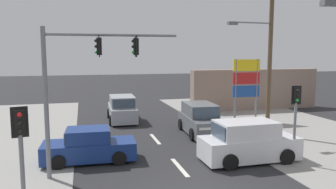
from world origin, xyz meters
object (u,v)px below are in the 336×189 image
(pedestal_signal_right_kerb, at_px, (296,111))
(suv_crossing_left, at_px, (122,109))
(pedestal_signal_left_kerb, at_px, (21,148))
(sedan_oncoming_near, at_px, (89,147))
(traffic_signal_mast, at_px, (80,75))
(suv_kerbside_parked, at_px, (248,142))
(shopping_plaza_sign, at_px, (246,81))
(utility_pole_midground_right, at_px, (268,52))
(suv_receding_far, at_px, (200,120))

(pedestal_signal_right_kerb, relative_size, suv_crossing_left, 0.78)
(pedestal_signal_left_kerb, distance_m, sedan_oncoming_near, 6.35)
(traffic_signal_mast, relative_size, sedan_oncoming_near, 1.40)
(sedan_oncoming_near, bearing_deg, pedestal_signal_right_kerb, -16.33)
(pedestal_signal_left_kerb, bearing_deg, sedan_oncoming_near, 72.23)
(pedestal_signal_left_kerb, distance_m, suv_crossing_left, 15.45)
(pedestal_signal_right_kerb, xyz_separation_m, suv_kerbside_parked, (-1.85, 0.83, -1.53))
(suv_crossing_left, bearing_deg, suv_kerbside_parked, -66.95)
(traffic_signal_mast, bearing_deg, suv_kerbside_parked, 0.18)
(pedestal_signal_right_kerb, height_order, sedan_oncoming_near, pedestal_signal_right_kerb)
(traffic_signal_mast, bearing_deg, pedestal_signal_right_kerb, -4.97)
(suv_kerbside_parked, bearing_deg, traffic_signal_mast, -179.82)
(traffic_signal_mast, height_order, suv_kerbside_parked, traffic_signal_mast)
(shopping_plaza_sign, height_order, sedan_oncoming_near, shopping_plaza_sign)
(shopping_plaza_sign, bearing_deg, utility_pole_midground_right, -100.50)
(pedestal_signal_left_kerb, bearing_deg, suv_receding_far, 47.60)
(traffic_signal_mast, relative_size, suv_receding_far, 1.30)
(suv_crossing_left, bearing_deg, sedan_oncoming_near, -106.19)
(shopping_plaza_sign, bearing_deg, suv_receding_far, -148.99)
(shopping_plaza_sign, relative_size, sedan_oncoming_near, 1.07)
(sedan_oncoming_near, distance_m, suv_crossing_left, 9.26)
(utility_pole_midground_right, bearing_deg, traffic_signal_mast, -158.68)
(sedan_oncoming_near, bearing_deg, utility_pole_midground_right, 12.94)
(traffic_signal_mast, height_order, suv_crossing_left, traffic_signal_mast)
(pedestal_signal_left_kerb, height_order, suv_kerbside_parked, pedestal_signal_left_kerb)
(utility_pole_midground_right, height_order, sedan_oncoming_near, utility_pole_midground_right)
(pedestal_signal_left_kerb, distance_m, suv_kerbside_parked, 9.97)
(pedestal_signal_left_kerb, relative_size, suv_receding_far, 0.77)
(traffic_signal_mast, distance_m, sedan_oncoming_near, 3.91)
(shopping_plaza_sign, xyz_separation_m, sedan_oncoming_near, (-11.35, -6.42, -2.28))
(utility_pole_midground_right, height_order, suv_receding_far, utility_pole_midground_right)
(suv_kerbside_parked, distance_m, suv_crossing_left, 11.62)
(pedestal_signal_right_kerb, xyz_separation_m, shopping_plaza_sign, (2.36, 9.05, 0.57))
(pedestal_signal_right_kerb, bearing_deg, pedestal_signal_left_kerb, -163.63)
(pedestal_signal_left_kerb, height_order, sedan_oncoming_near, pedestal_signal_left_kerb)
(pedestal_signal_right_kerb, bearing_deg, suv_receding_far, 108.89)
(utility_pole_midground_right, distance_m, traffic_signal_mast, 11.76)
(pedestal_signal_right_kerb, distance_m, shopping_plaza_sign, 9.37)
(sedan_oncoming_near, distance_m, suv_receding_far, 7.76)
(traffic_signal_mast, height_order, sedan_oncoming_near, traffic_signal_mast)
(suv_kerbside_parked, bearing_deg, utility_pole_midground_right, 50.63)
(utility_pole_midground_right, xyz_separation_m, pedestal_signal_right_kerb, (-1.63, -5.07, -2.64))
(pedestal_signal_right_kerb, xyz_separation_m, suv_receding_far, (-2.16, 6.33, -1.53))
(shopping_plaza_sign, relative_size, suv_kerbside_parked, 1.01)
(utility_pole_midground_right, height_order, pedestal_signal_left_kerb, utility_pole_midground_right)
(pedestal_signal_left_kerb, bearing_deg, suv_crossing_left, 73.18)
(traffic_signal_mast, height_order, shopping_plaza_sign, traffic_signal_mast)
(pedestal_signal_right_kerb, distance_m, sedan_oncoming_near, 9.52)
(traffic_signal_mast, distance_m, pedestal_signal_right_kerb, 9.49)
(suv_crossing_left, bearing_deg, utility_pole_midground_right, -38.81)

